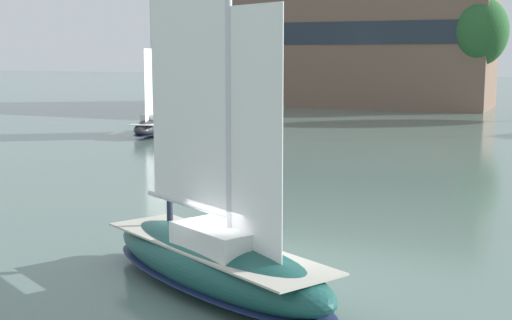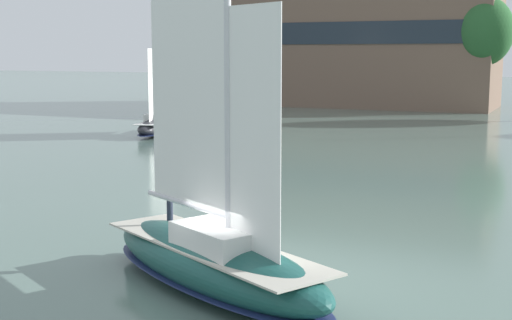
% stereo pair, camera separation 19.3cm
% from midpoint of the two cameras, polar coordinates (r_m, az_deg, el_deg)
% --- Properties ---
extents(ground_plane, '(400.00, 400.00, 0.00)m').
position_cam_midpoint_polar(ground_plane, '(21.24, -3.63, -10.34)').
color(ground_plane, slate).
extents(waterfront_building, '(34.05, 14.62, 17.59)m').
position_cam_midpoint_polar(waterfront_building, '(94.85, 8.36, 9.66)').
color(waterfront_building, brown).
rests_on(waterfront_building, ground).
extents(tree_shore_right, '(6.45, 6.45, 13.27)m').
position_cam_midpoint_polar(tree_shore_right, '(87.27, 17.44, 9.76)').
color(tree_shore_right, '#4C3828').
rests_on(tree_shore_right, ground).
extents(sailboat_main, '(10.09, 7.06, 13.65)m').
position_cam_midpoint_polar(sailboat_main, '(20.90, -3.63, -7.54)').
color(sailboat_main, '#194C47').
rests_on(sailboat_main, ground).
extents(sailboat_moored_mid_channel, '(4.54, 9.17, 12.15)m').
position_cam_midpoint_polar(sailboat_moored_mid_channel, '(60.93, -8.11, 2.92)').
color(sailboat_moored_mid_channel, '#232328').
rests_on(sailboat_moored_mid_channel, ground).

